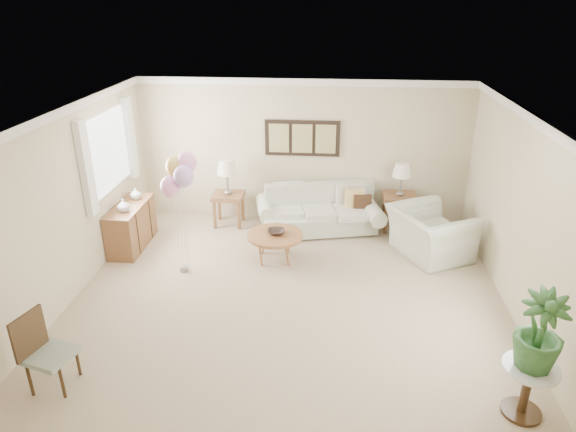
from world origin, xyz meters
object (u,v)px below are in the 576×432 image
(coffee_table, at_px, (275,236))
(balloon_cluster, at_px, (179,174))
(sofa, at_px, (319,213))
(accent_chair, at_px, (44,349))
(armchair, at_px, (430,233))

(coffee_table, height_order, balloon_cluster, balloon_cluster)
(sofa, relative_size, balloon_cluster, 1.25)
(coffee_table, distance_m, accent_chair, 3.75)
(coffee_table, relative_size, armchair, 0.74)
(accent_chair, xyz_separation_m, balloon_cluster, (0.82, 2.59, 1.11))
(armchair, distance_m, accent_chair, 5.76)
(sofa, xyz_separation_m, balloon_cluster, (-1.96, -1.70, 1.26))
(armchair, relative_size, accent_chair, 1.33)
(sofa, relative_size, accent_chair, 2.63)
(sofa, relative_size, coffee_table, 2.68)
(coffee_table, xyz_separation_m, balloon_cluster, (-1.31, -0.50, 1.17))
(coffee_table, height_order, armchair, armchair)
(armchair, bearing_deg, coffee_table, 71.78)
(coffee_table, bearing_deg, accent_chair, -124.54)
(sofa, distance_m, armchair, 2.00)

